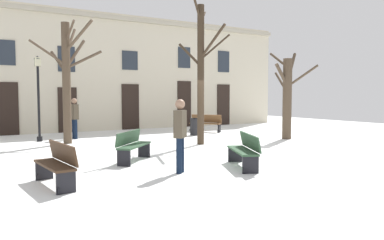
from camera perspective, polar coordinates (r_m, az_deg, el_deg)
ground_plane at (r=13.56m, az=3.71°, el=-4.31°), size 32.84×32.84×0.00m
building_facade at (r=21.36m, az=-9.79°, el=7.33°), size 20.53×0.60×6.40m
tree_left_of_center at (r=14.41m, az=1.41°, el=7.73°), size 1.91×2.05×6.02m
tree_near_facade at (r=15.51m, az=-18.68°, el=6.37°), size 2.76×2.56×4.77m
tree_foreground at (r=16.80m, az=14.46°, el=3.87°), size 1.85×2.44×3.93m
streetlamp at (r=16.58m, az=-22.64°, el=4.43°), size 0.30×0.30×3.55m
litter_bin at (r=17.80m, az=0.42°, el=-1.02°), size 0.47×0.47×0.82m
bench_near_center_tree at (r=10.85m, az=-9.12°, el=-3.88°), size 1.47×1.52×0.89m
bench_far_corner at (r=9.95m, az=8.10°, el=-4.60°), size 1.14×1.79×0.90m
bench_back_to_back_right at (r=8.38m, az=-20.15°, el=-6.37°), size 0.64×1.68×0.91m
bench_facing_shops at (r=19.40m, az=2.13°, el=-0.47°), size 1.42×1.55×0.91m
person_near_bench at (r=9.08m, az=-1.84°, el=-1.81°), size 0.43×0.42×1.82m
person_strolling at (r=17.02m, az=-17.68°, el=0.57°), size 0.31×0.42×1.79m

